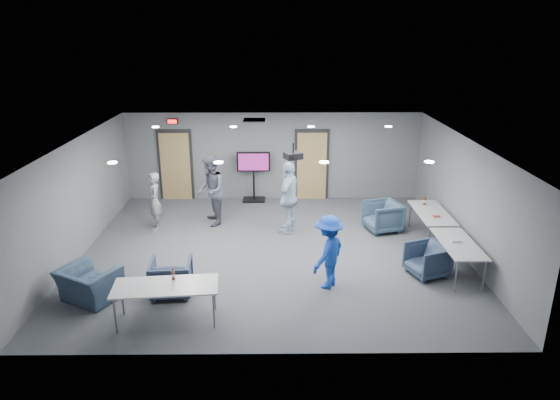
{
  "coord_description": "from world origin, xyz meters",
  "views": [
    {
      "loc": [
        0.08,
        -10.95,
        5.08
      ],
      "look_at": [
        0.19,
        0.31,
        1.2
      ],
      "focal_mm": 32.0,
      "sensor_mm": 36.0,
      "label": 1
    }
  ],
  "objects_px": {
    "table_right_a": "(432,214)",
    "table_right_b": "(458,245)",
    "chair_right_a": "(383,216)",
    "bottle_front": "(173,275)",
    "projector": "(293,156)",
    "person_a": "(154,201)",
    "chair_right_c": "(427,260)",
    "person_d": "(328,252)",
    "table_front_left": "(166,288)",
    "bottle_right": "(425,201)",
    "chair_front_b": "(89,284)",
    "person_c": "(289,197)",
    "chair_front_a": "(171,277)",
    "person_b": "(211,191)",
    "tv_stand": "(254,173)"
  },
  "relations": [
    {
      "from": "person_d",
      "to": "table_right_b",
      "type": "relative_size",
      "value": 0.89
    },
    {
      "from": "person_b",
      "to": "chair_front_b",
      "type": "relative_size",
      "value": 1.84
    },
    {
      "from": "person_b",
      "to": "chair_front_a",
      "type": "distance_m",
      "value": 3.85
    },
    {
      "from": "table_right_a",
      "to": "chair_right_a",
      "type": "bearing_deg",
      "value": 61.82
    },
    {
      "from": "chair_right_c",
      "to": "chair_right_a",
      "type": "bearing_deg",
      "value": 169.38
    },
    {
      "from": "person_d",
      "to": "bottle_front",
      "type": "height_order",
      "value": "person_d"
    },
    {
      "from": "chair_right_c",
      "to": "chair_front_b",
      "type": "xyz_separation_m",
      "value": [
        -6.93,
        -0.98,
        -0.01
      ]
    },
    {
      "from": "table_right_a",
      "to": "person_c",
      "type": "bearing_deg",
      "value": 81.76
    },
    {
      "from": "person_d",
      "to": "table_right_a",
      "type": "bearing_deg",
      "value": 164.7
    },
    {
      "from": "person_b",
      "to": "chair_right_a",
      "type": "xyz_separation_m",
      "value": [
        4.57,
        -0.5,
        -0.57
      ]
    },
    {
      "from": "person_a",
      "to": "person_c",
      "type": "xyz_separation_m",
      "value": [
        3.54,
        -0.25,
        0.18
      ]
    },
    {
      "from": "person_a",
      "to": "chair_front_a",
      "type": "xyz_separation_m",
      "value": [
        1.1,
        -3.47,
        -0.4
      ]
    },
    {
      "from": "person_c",
      "to": "chair_right_c",
      "type": "xyz_separation_m",
      "value": [
        2.92,
        -2.46,
        -0.6
      ]
    },
    {
      "from": "person_c",
      "to": "table_right_a",
      "type": "xyz_separation_m",
      "value": [
        3.57,
        -0.52,
        -0.27
      ]
    },
    {
      "from": "projector",
      "to": "person_d",
      "type": "bearing_deg",
      "value": -91.74
    },
    {
      "from": "table_front_left",
      "to": "person_b",
      "type": "bearing_deg",
      "value": 82.12
    },
    {
      "from": "person_d",
      "to": "chair_right_c",
      "type": "xyz_separation_m",
      "value": [
        2.2,
        0.49,
        -0.43
      ]
    },
    {
      "from": "person_b",
      "to": "table_right_a",
      "type": "distance_m",
      "value": 5.77
    },
    {
      "from": "chair_front_b",
      "to": "bottle_front",
      "type": "xyz_separation_m",
      "value": [
        1.79,
        -0.56,
        0.48
      ]
    },
    {
      "from": "chair_right_a",
      "to": "chair_front_b",
      "type": "height_order",
      "value": "chair_right_a"
    },
    {
      "from": "person_a",
      "to": "chair_front_b",
      "type": "distance_m",
      "value": 3.74
    },
    {
      "from": "table_right_b",
      "to": "bottle_front",
      "type": "bearing_deg",
      "value": 105.29
    },
    {
      "from": "tv_stand",
      "to": "projector",
      "type": "height_order",
      "value": "projector"
    },
    {
      "from": "table_front_left",
      "to": "bottle_right",
      "type": "distance_m",
      "value": 7.24
    },
    {
      "from": "person_b",
      "to": "person_a",
      "type": "bearing_deg",
      "value": -89.62
    },
    {
      "from": "person_d",
      "to": "chair_front_b",
      "type": "relative_size",
      "value": 1.49
    },
    {
      "from": "tv_stand",
      "to": "bottle_front",
      "type": "bearing_deg",
      "value": -100.47
    },
    {
      "from": "chair_right_a",
      "to": "bottle_front",
      "type": "distance_m",
      "value": 6.23
    },
    {
      "from": "person_b",
      "to": "chair_front_a",
      "type": "xyz_separation_m",
      "value": [
        -0.35,
        -3.79,
        -0.59
      ]
    },
    {
      "from": "person_d",
      "to": "bottle_right",
      "type": "xyz_separation_m",
      "value": [
        2.81,
        2.98,
        0.06
      ]
    },
    {
      "from": "person_c",
      "to": "chair_front_a",
      "type": "bearing_deg",
      "value": -14.99
    },
    {
      "from": "person_c",
      "to": "tv_stand",
      "type": "height_order",
      "value": "person_c"
    },
    {
      "from": "chair_front_a",
      "to": "tv_stand",
      "type": "relative_size",
      "value": 0.53
    },
    {
      "from": "chair_front_a",
      "to": "bottle_right",
      "type": "bearing_deg",
      "value": -155.24
    },
    {
      "from": "person_a",
      "to": "chair_right_c",
      "type": "bearing_deg",
      "value": 48.31
    },
    {
      "from": "table_front_left",
      "to": "bottle_right",
      "type": "relative_size",
      "value": 6.46
    },
    {
      "from": "table_right_a",
      "to": "table_right_b",
      "type": "distance_m",
      "value": 1.9
    },
    {
      "from": "chair_front_a",
      "to": "bottle_right",
      "type": "xyz_separation_m",
      "value": [
        5.97,
        3.25,
        0.47
      ]
    },
    {
      "from": "chair_right_c",
      "to": "chair_front_a",
      "type": "bearing_deg",
      "value": -102.59
    },
    {
      "from": "table_front_left",
      "to": "projector",
      "type": "relative_size",
      "value": 4.22
    },
    {
      "from": "table_right_a",
      "to": "table_front_left",
      "type": "relative_size",
      "value": 0.95
    },
    {
      "from": "chair_front_b",
      "to": "bottle_right",
      "type": "height_order",
      "value": "bottle_right"
    },
    {
      "from": "chair_right_a",
      "to": "bottle_front",
      "type": "height_order",
      "value": "bottle_front"
    },
    {
      "from": "table_right_b",
      "to": "bottle_right",
      "type": "bearing_deg",
      "value": 0.96
    },
    {
      "from": "person_d",
      "to": "chair_front_b",
      "type": "height_order",
      "value": "person_d"
    },
    {
      "from": "table_right_b",
      "to": "table_front_left",
      "type": "height_order",
      "value": "same"
    },
    {
      "from": "person_b",
      "to": "table_right_a",
      "type": "bearing_deg",
      "value": 67.04
    },
    {
      "from": "bottle_right",
      "to": "table_front_left",
      "type": "bearing_deg",
      "value": -144.03
    },
    {
      "from": "projector",
      "to": "person_a",
      "type": "bearing_deg",
      "value": 130.87
    },
    {
      "from": "chair_right_c",
      "to": "bottle_right",
      "type": "height_order",
      "value": "bottle_right"
    }
  ]
}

